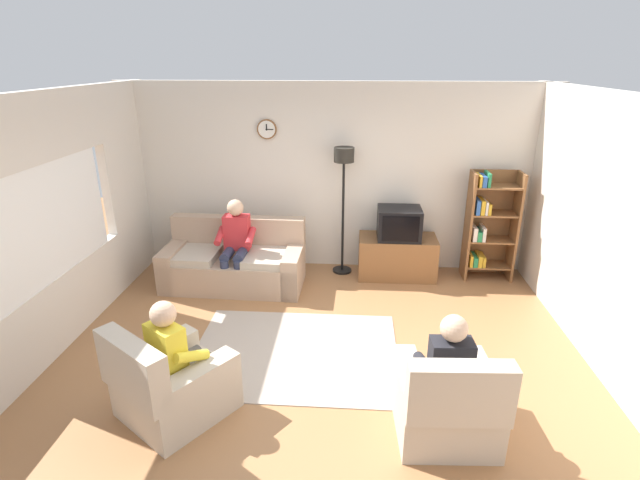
% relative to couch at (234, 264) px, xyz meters
% --- Properties ---
extents(ground_plane, '(12.00, 12.00, 0.00)m').
position_rel_couch_xyz_m(ground_plane, '(1.32, -1.81, -0.31)').
color(ground_plane, '#9E6B42').
extents(back_wall_assembly, '(6.20, 0.17, 2.70)m').
position_rel_couch_xyz_m(back_wall_assembly, '(1.32, 0.85, 1.04)').
color(back_wall_assembly, silver).
rests_on(back_wall_assembly, ground_plane).
extents(left_wall_assembly, '(0.12, 5.80, 2.70)m').
position_rel_couch_xyz_m(left_wall_assembly, '(-1.54, -1.77, 1.03)').
color(left_wall_assembly, silver).
rests_on(left_wall_assembly, ground_plane).
extents(right_wall, '(0.12, 5.80, 2.70)m').
position_rel_couch_xyz_m(right_wall, '(4.18, -1.81, 1.04)').
color(right_wall, silver).
rests_on(right_wall, ground_plane).
extents(couch, '(1.92, 0.93, 0.90)m').
position_rel_couch_xyz_m(couch, '(0.00, 0.00, 0.00)').
color(couch, tan).
rests_on(couch, ground_plane).
extents(tv_stand, '(1.10, 0.56, 0.60)m').
position_rel_couch_xyz_m(tv_stand, '(2.28, 0.45, -0.01)').
color(tv_stand, brown).
rests_on(tv_stand, ground_plane).
extents(tv, '(0.60, 0.49, 0.44)m').
position_rel_couch_xyz_m(tv, '(2.28, 0.42, 0.50)').
color(tv, black).
rests_on(tv, tv_stand).
extents(bookshelf, '(0.68, 0.36, 1.55)m').
position_rel_couch_xyz_m(bookshelf, '(3.52, 0.52, 0.48)').
color(bookshelf, brown).
rests_on(bookshelf, ground_plane).
extents(floor_lamp, '(0.28, 0.28, 1.85)m').
position_rel_couch_xyz_m(floor_lamp, '(1.49, 0.54, 1.14)').
color(floor_lamp, black).
rests_on(floor_lamp, ground_plane).
extents(armchair_near_window, '(1.16, 1.18, 0.90)m').
position_rel_couch_xyz_m(armchair_near_window, '(0.08, -2.64, -0.02)').
color(armchair_near_window, '#BCAD99').
rests_on(armchair_near_window, ground_plane).
extents(armchair_near_bookshelf, '(0.85, 0.92, 0.90)m').
position_rel_couch_xyz_m(armchair_near_bookshelf, '(2.45, -2.70, -0.02)').
color(armchair_near_bookshelf, '#BCAD99').
rests_on(armchair_near_bookshelf, ground_plane).
extents(area_rug, '(2.20, 1.70, 0.01)m').
position_rel_couch_xyz_m(area_rug, '(1.04, -1.63, -0.31)').
color(area_rug, '#AD9E8E').
rests_on(area_rug, ground_plane).
extents(person_on_couch, '(0.52, 0.54, 1.24)m').
position_rel_couch_xyz_m(person_on_couch, '(0.07, -0.11, 0.39)').
color(person_on_couch, red).
rests_on(person_on_couch, ground_plane).
extents(person_in_left_armchair, '(0.62, 0.64, 1.12)m').
position_rel_couch_xyz_m(person_in_left_armchair, '(0.13, -2.57, 0.29)').
color(person_in_left_armchair, yellow).
rests_on(person_in_left_armchair, ground_plane).
extents(person_in_right_armchair, '(0.53, 0.55, 1.12)m').
position_rel_couch_xyz_m(person_in_right_armchair, '(2.44, -2.61, 0.29)').
color(person_in_right_armchair, black).
rests_on(person_in_right_armchair, ground_plane).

